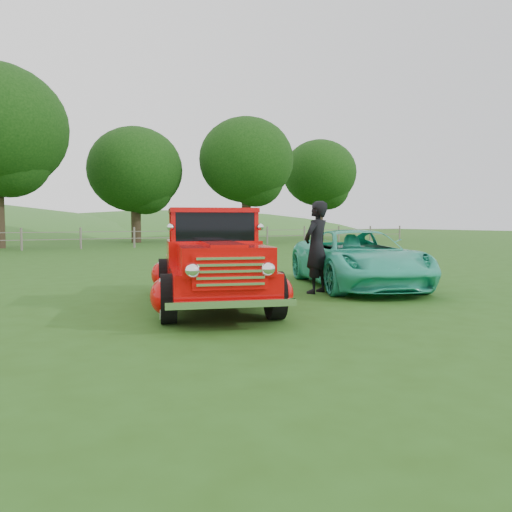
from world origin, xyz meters
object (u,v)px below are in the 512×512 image
tree_near_east (135,170)px  man (316,247)px  teal_sedan (357,258)px  tree_far_east (320,173)px  tree_mid_east (246,160)px  red_pickup (212,262)px

tree_near_east → man: 27.86m
teal_sedan → man: man is taller
tree_near_east → man: (-3.42, -27.32, -4.26)m
tree_far_east → man: bearing=-125.8°
teal_sedan → man: (-1.45, -0.38, 0.32)m
tree_near_east → tree_mid_east: 8.30m
tree_far_east → teal_sedan: (-18.97, -27.94, -5.19)m
tree_mid_east → man: (-11.42, -25.32, -5.18)m
teal_sedan → red_pickup: bearing=-149.6°
red_pickup → teal_sedan: (4.05, 0.74, -0.12)m
tree_near_east → tree_far_east: (17.00, 1.00, 0.61)m
tree_mid_east → teal_sedan: tree_mid_east is taller
tree_far_east → tree_mid_east: bearing=-161.6°
teal_sedan → tree_mid_east: bearing=88.2°
man → tree_mid_east: bearing=-138.3°
tree_far_east → red_pickup: 37.13m
red_pickup → tree_near_east: bearing=94.7°
red_pickup → man: size_ratio=2.66×
red_pickup → man: man is taller
tree_far_east → teal_sedan: size_ratio=1.83×
red_pickup → teal_sedan: bearing=27.4°
red_pickup → man: 2.63m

